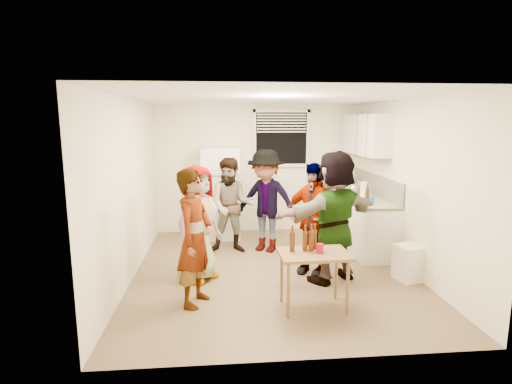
{
  "coord_description": "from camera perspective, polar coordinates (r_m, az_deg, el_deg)",
  "views": [
    {
      "loc": [
        -0.74,
        -5.57,
        2.19
      ],
      "look_at": [
        -0.22,
        0.22,
        1.15
      ],
      "focal_mm": 28.0,
      "sensor_mm": 36.0,
      "label": 1
    }
  ],
  "objects": [
    {
      "name": "room",
      "position": [
        6.03,
        2.36,
        -11.17
      ],
      "size": [
        4.0,
        4.5,
        2.5
      ],
      "primitive_type": null,
      "color": "white",
      "rests_on": "ground"
    },
    {
      "name": "window",
      "position": [
        7.88,
        3.64,
        7.64
      ],
      "size": [
        1.12,
        0.1,
        1.06
      ],
      "primitive_type": null,
      "color": "white",
      "rests_on": "room"
    },
    {
      "name": "refrigerator",
      "position": [
        7.57,
        -5.08,
        -0.1
      ],
      "size": [
        0.7,
        0.7,
        1.7
      ],
      "primitive_type": "cube",
      "color": "white",
      "rests_on": "ground"
    },
    {
      "name": "counter_lower",
      "position": [
        7.36,
        14.47,
        -4.02
      ],
      "size": [
        0.6,
        2.2,
        0.86
      ],
      "primitive_type": "cube",
      "color": "white",
      "rests_on": "ground"
    },
    {
      "name": "countertop",
      "position": [
        7.27,
        14.62,
        -0.58
      ],
      "size": [
        0.64,
        2.22,
        0.04
      ],
      "primitive_type": "cube",
      "color": "#BAB092",
      "rests_on": "counter_lower"
    },
    {
      "name": "backsplash",
      "position": [
        7.33,
        16.79,
        1.0
      ],
      "size": [
        0.03,
        2.2,
        0.36
      ],
      "primitive_type": "cube",
      "color": "#A6A199",
      "rests_on": "countertop"
    },
    {
      "name": "upper_cabinets",
      "position": [
        7.38,
        15.43,
        7.92
      ],
      "size": [
        0.34,
        1.6,
        0.7
      ],
      "primitive_type": "cube",
      "color": "white",
      "rests_on": "room"
    },
    {
      "name": "kettle",
      "position": [
        7.42,
        13.8,
        -0.17
      ],
      "size": [
        0.27,
        0.23,
        0.21
      ],
      "primitive_type": null,
      "rotation": [
        0.0,
        0.0,
        0.07
      ],
      "color": "silver",
      "rests_on": "countertop"
    },
    {
      "name": "paper_towel",
      "position": [
        7.03,
        15.14,
        -0.79
      ],
      "size": [
        0.12,
        0.12,
        0.27
      ],
      "primitive_type": "cylinder",
      "color": "white",
      "rests_on": "countertop"
    },
    {
      "name": "wine_bottle",
      "position": [
        8.17,
        12.72,
        0.81
      ],
      "size": [
        0.08,
        0.08,
        0.33
      ],
      "primitive_type": "cylinder",
      "color": "black",
      "rests_on": "countertop"
    },
    {
      "name": "beer_bottle_counter",
      "position": [
        6.68,
        15.53,
        -1.38
      ],
      "size": [
        0.06,
        0.06,
        0.22
      ],
      "primitive_type": "cylinder",
      "color": "#47230C",
      "rests_on": "countertop"
    },
    {
      "name": "blue_cup",
      "position": [
        6.5,
        16.15,
        -1.71
      ],
      "size": [
        0.08,
        0.08,
        0.11
      ],
      "primitive_type": "cylinder",
      "color": "blue",
      "rests_on": "countertop"
    },
    {
      "name": "picture_frame",
      "position": [
        7.93,
        14.59,
        0.99
      ],
      "size": [
        0.02,
        0.18,
        0.15
      ],
      "primitive_type": "cube",
      "color": "#EDC859",
      "rests_on": "countertop"
    },
    {
      "name": "trash_bin",
      "position": [
        6.01,
        21.07,
        -9.38
      ],
      "size": [
        0.42,
        0.42,
        0.49
      ],
      "primitive_type": "cube",
      "rotation": [
        0.0,
        0.0,
        0.28
      ],
      "color": "white",
      "rests_on": "ground"
    },
    {
      "name": "serving_table",
      "position": [
        4.98,
        8.1,
        -16.03
      ],
      "size": [
        0.83,
        0.56,
        0.68
      ],
      "primitive_type": null,
      "rotation": [
        0.0,
        0.0,
        0.03
      ],
      "color": "brown",
      "rests_on": "ground"
    },
    {
      "name": "beer_bottle_table",
      "position": [
        4.78,
        7.83,
        -8.32
      ],
      "size": [
        0.06,
        0.06,
        0.24
      ],
      "primitive_type": "cylinder",
      "color": "#47230C",
      "rests_on": "serving_table"
    },
    {
      "name": "red_cup",
      "position": [
        4.73,
        9.11,
        -8.55
      ],
      "size": [
        0.08,
        0.08,
        0.11
      ],
      "primitive_type": "cylinder",
      "color": "#B0092D",
      "rests_on": "serving_table"
    },
    {
      "name": "guest_grey",
      "position": [
        5.79,
        -8.17,
        -12.19
      ],
      "size": [
        1.75,
        1.61,
        0.51
      ],
      "primitive_type": "imported",
      "rotation": [
        0.0,
        0.0,
        0.91
      ],
      "color": "#959595",
      "rests_on": "ground"
    },
    {
      "name": "guest_stripe",
      "position": [
        5.1,
        -8.48,
        -15.42
      ],
      "size": [
        1.75,
        1.16,
        0.39
      ],
      "primitive_type": "imported",
      "rotation": [
        0.0,
        0.0,
        1.2
      ],
      "color": "#141933",
      "rests_on": "ground"
    },
    {
      "name": "guest_back_left",
      "position": [
        6.86,
        -3.42,
        -8.49
      ],
      "size": [
        0.88,
        1.65,
        0.6
      ],
      "primitive_type": "imported",
      "rotation": [
        0.0,
        0.0,
        -0.07
      ],
      "color": "brown",
      "rests_on": "ground"
    },
    {
      "name": "guest_back_right",
      "position": [
        6.92,
        1.38,
        -8.33
      ],
      "size": [
        1.84,
        2.06,
        0.64
      ],
      "primitive_type": "imported",
      "rotation": [
        0.0,
        0.0,
        -0.53
      ],
      "color": "#47474C",
      "rests_on": "ground"
    },
    {
      "name": "guest_black",
      "position": [
        6.01,
        7.92,
        -11.35
      ],
      "size": [
        1.77,
        1.85,
        0.4
      ],
      "primitive_type": "imported",
      "rotation": [
        0.0,
        0.0,
        -0.71
      ],
      "color": "black",
      "rests_on": "ground"
    },
    {
      "name": "guest_orange",
      "position": [
        5.81,
        10.81,
        -12.2
      ],
      "size": [
        2.3,
        2.36,
        0.54
      ],
      "primitive_type": "imported",
      "rotation": [
        0.0,
        0.0,
        3.59
      ],
      "color": "#CC6941",
      "rests_on": "ground"
    }
  ]
}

